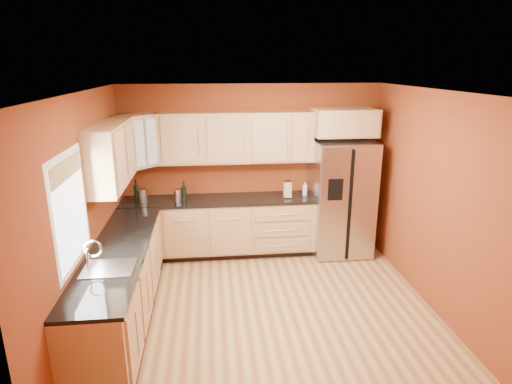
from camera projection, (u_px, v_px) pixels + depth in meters
floor at (269, 311)px, 5.18m from camera, size 4.00×4.00×0.00m
ceiling at (271, 92)px, 4.43m from camera, size 4.00×4.00×0.00m
wall_back at (252, 169)px, 6.71m from camera, size 4.00×0.04×2.60m
wall_front at (311, 306)px, 2.90m from camera, size 4.00×0.04×2.60m
wall_left at (86, 217)px, 4.60m from camera, size 0.04×4.00×2.60m
wall_right at (438, 204)px, 5.02m from camera, size 0.04×4.00×2.60m
base_cabinets_back at (219, 228)px, 6.62m from camera, size 2.90×0.60×0.88m
base_cabinets_left at (122, 287)px, 4.88m from camera, size 0.60×2.80×0.88m
countertop_back at (218, 200)px, 6.47m from camera, size 2.90×0.62×0.04m
countertop_left at (119, 250)px, 4.75m from camera, size 0.62×2.80×0.04m
upper_cabinets_back at (236, 137)px, 6.38m from camera, size 2.30×0.33×0.75m
upper_cabinets_left at (111, 155)px, 5.16m from camera, size 0.33×1.35×0.75m
corner_upper_cabinet at (137, 141)px, 6.07m from camera, size 0.67×0.67×0.75m
over_fridge_cabinet at (344, 122)px, 6.35m from camera, size 0.92×0.60×0.40m
refrigerator at (341, 198)px, 6.61m from camera, size 0.90×0.75×1.78m
window at (71, 210)px, 4.05m from camera, size 0.03×0.90×1.00m
sink_faucet at (107, 255)px, 4.22m from camera, size 0.50×0.42×0.30m
canister_left at (178, 195)px, 6.32m from camera, size 0.13×0.13×0.19m
canister_right at (143, 196)px, 6.27m from camera, size 0.14×0.14×0.20m
wine_bottle_a at (137, 191)px, 6.26m from camera, size 0.09×0.09×0.35m
wine_bottle_b at (184, 191)px, 6.33m from camera, size 0.08×0.08×0.30m
knife_block at (288, 190)px, 6.51m from camera, size 0.12×0.11×0.23m
soap_dispenser at (305, 189)px, 6.62m from camera, size 0.07×0.07×0.20m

